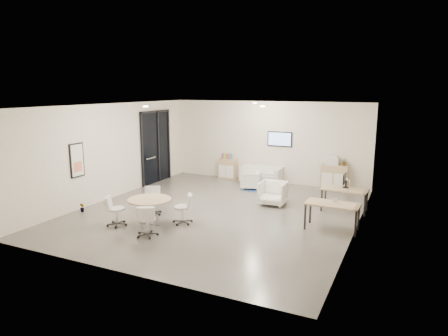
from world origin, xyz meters
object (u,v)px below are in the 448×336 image
loveseat (262,175)px  desk_front (332,206)px  round_table (149,202)px  desk_rear (345,191)px  sideboard_left (228,169)px  sideboard_right (334,177)px  armchair_left (251,179)px  armchair_right (273,192)px

loveseat → desk_front: size_ratio=1.14×
round_table → desk_rear: bearing=37.3°
sideboard_left → sideboard_right: (4.34, -0.03, 0.05)m
sideboard_left → round_table: 6.12m
armchair_left → armchair_right: 2.18m
sideboard_left → sideboard_right: bearing=-0.5°
loveseat → desk_front: bearing=-51.9°
sideboard_left → desk_rear: bearing=-26.7°
sideboard_right → armchair_right: size_ratio=1.12×
desk_rear → round_table: size_ratio=1.16×
sideboard_left → armchair_left: size_ratio=1.15×
sideboard_left → round_table: (0.46, -6.10, 0.23)m
armchair_right → desk_front: 2.65m
sideboard_left → loveseat: size_ratio=0.52×
sideboard_right → sideboard_left: bearing=179.5°
desk_front → armchair_left: bearing=139.7°
round_table → sideboard_right: bearing=57.3°
sideboard_right → round_table: bearing=-122.7°
desk_rear → desk_front: bearing=-87.3°
armchair_right → desk_rear: bearing=4.3°
sideboard_right → armchair_left: sideboard_right is taller
sideboard_right → desk_rear: bearing=-73.3°
desk_rear → round_table: 5.84m
sideboard_right → round_table: 7.20m
desk_front → sideboard_left: bearing=140.7°
desk_rear → round_table: bearing=-138.8°
round_table → armchair_left: bearing=78.1°
armchair_left → armchair_right: (1.42, -1.65, 0.06)m
sideboard_right → desk_rear: 2.64m
sideboard_left → armchair_right: 4.07m
round_table → loveseat: bearing=79.4°
armchair_left → round_table: size_ratio=0.61×
loveseat → armchair_right: 2.99m
loveseat → desk_front: desk_front is taller
sideboard_left → sideboard_right: 4.34m
sideboard_right → armchair_right: 3.15m
loveseat → desk_front: 5.48m
armchair_right → desk_rear: armchair_right is taller
armchair_left → desk_front: (3.57, -3.20, 0.29)m
desk_front → round_table: size_ratio=1.18×
sideboard_left → armchair_right: armchair_right is taller
loveseat → armchair_right: size_ratio=1.90×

